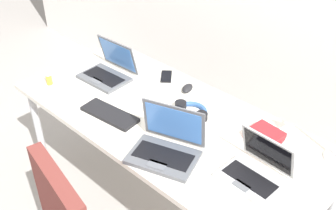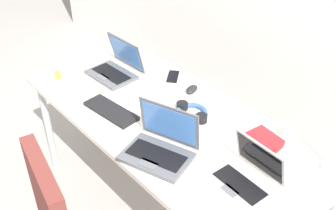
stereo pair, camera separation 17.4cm
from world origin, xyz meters
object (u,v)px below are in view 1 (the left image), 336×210
at_px(laptop_back_left, 166,146).
at_px(laptop_by_keyboard, 255,171).
at_px(computer_mouse, 187,88).
at_px(pill_bottle, 49,78).
at_px(laptop_back_right, 108,71).
at_px(book_stack, 265,135).
at_px(external_keyboard, 110,114).
at_px(headphones, 191,111).
at_px(cell_phone, 166,76).

xyz_separation_m(laptop_back_left, laptop_by_keyboard, (0.39, 0.15, -0.01)).
bearing_deg(computer_mouse, pill_bottle, -160.11).
height_order(laptop_back_left, laptop_back_right, laptop_back_left).
bearing_deg(pill_bottle, laptop_back_right, 57.14).
relative_size(pill_bottle, book_stack, 0.43).
bearing_deg(book_stack, external_keyboard, -150.26).
distance_m(laptop_back_right, computer_mouse, 0.51).
bearing_deg(pill_bottle, laptop_back_left, 1.80).
relative_size(external_keyboard, headphones, 1.54).
bearing_deg(laptop_by_keyboard, computer_mouse, 154.16).
height_order(laptop_back_right, pill_bottle, laptop_back_right).
bearing_deg(pill_bottle, external_keyboard, 4.72).
relative_size(external_keyboard, computer_mouse, 3.44).
height_order(laptop_by_keyboard, headphones, laptop_by_keyboard).
distance_m(headphones, book_stack, 0.42).
bearing_deg(headphones, computer_mouse, 136.14).
height_order(laptop_back_left, pill_bottle, laptop_back_left).
relative_size(laptop_back_right, headphones, 1.44).
bearing_deg(computer_mouse, headphones, -62.62).
height_order(cell_phone, book_stack, book_stack).
height_order(external_keyboard, pill_bottle, pill_bottle).
bearing_deg(external_keyboard, pill_bottle, 178.13).
bearing_deg(cell_phone, laptop_by_keyboard, -62.93).
bearing_deg(laptop_back_right, laptop_by_keyboard, -5.74).
distance_m(laptop_back_left, laptop_by_keyboard, 0.42).
relative_size(laptop_by_keyboard, external_keyboard, 0.84).
relative_size(computer_mouse, pill_bottle, 1.22).
distance_m(external_keyboard, pill_bottle, 0.51).
height_order(computer_mouse, book_stack, book_stack).
bearing_deg(laptop_back_left, pill_bottle, -178.20).
height_order(pill_bottle, book_stack, pill_bottle).
xyz_separation_m(computer_mouse, book_stack, (0.57, -0.07, 0.01)).
height_order(laptop_back_right, book_stack, laptop_back_right).
distance_m(laptop_by_keyboard, cell_phone, 0.96).
bearing_deg(headphones, book_stack, 12.48).
bearing_deg(book_stack, laptop_back_right, -171.76).
bearing_deg(computer_mouse, cell_phone, 153.79).
relative_size(laptop_by_keyboard, headphones, 1.30).
xyz_separation_m(laptop_by_keyboard, external_keyboard, (-0.83, -0.14, -0.03)).
relative_size(external_keyboard, book_stack, 1.80).
bearing_deg(cell_phone, laptop_back_right, -177.38).
xyz_separation_m(headphones, book_stack, (0.41, 0.09, 0.01)).
xyz_separation_m(external_keyboard, headphones, (0.30, 0.32, 0.01)).
relative_size(laptop_back_left, pill_bottle, 4.79).
distance_m(laptop_by_keyboard, headphones, 0.55).
bearing_deg(laptop_back_right, external_keyboard, -38.87).
distance_m(computer_mouse, cell_phone, 0.20).
distance_m(laptop_back_left, external_keyboard, 0.44).
xyz_separation_m(laptop_by_keyboard, cell_phone, (-0.89, 0.36, -0.04)).
bearing_deg(laptop_back_right, laptop_back_left, -19.65).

